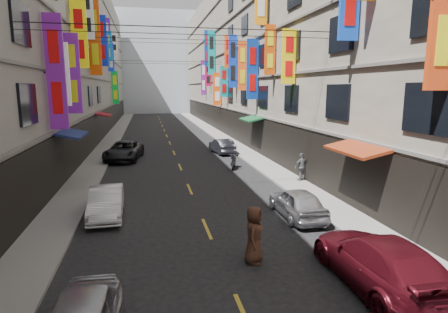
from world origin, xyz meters
name	(u,v)px	position (x,y,z in m)	size (l,w,h in m)	color
sidewalk_left	(108,144)	(-6.00, 42.00, 0.06)	(2.00, 90.00, 0.12)	slate
sidewalk_right	(228,141)	(6.00, 42.00, 0.06)	(2.00, 90.00, 0.12)	slate
building_row_left	(34,43)	(-11.99, 42.00, 9.49)	(10.14, 90.00, 19.00)	gray
building_row_right	(284,49)	(11.99, 42.00, 9.49)	(10.14, 90.00, 19.00)	#A99F8E
haze_block	(155,63)	(0.00, 92.00, 11.00)	(18.00, 8.00, 22.00)	#B2BBC6
shop_signage	(170,40)	(-0.18, 34.83, 9.17)	(14.00, 55.00, 12.04)	#0F4EB7
street_awnings	(163,131)	(-1.26, 26.00, 3.00)	(13.99, 35.20, 0.41)	#144D1D
overhead_cables	(177,37)	(0.00, 30.00, 8.80)	(14.00, 38.04, 1.24)	black
lane_markings	(172,147)	(0.00, 39.00, 0.00)	(0.12, 80.20, 0.01)	gold
scooter_far_right	(233,162)	(3.59, 28.83, 0.44)	(0.74, 1.76, 1.14)	black
car_left_mid	(106,202)	(-4.00, 20.27, 0.64)	(1.35, 3.86, 1.27)	white
car_left_far	(124,151)	(-4.00, 33.53, 0.72)	(2.38, 5.16, 1.43)	black
car_right_near	(381,262)	(4.00, 12.67, 0.75)	(2.09, 5.15, 1.49)	#520E18
car_right_mid	(297,203)	(4.00, 18.55, 0.64)	(1.52, 3.78, 1.29)	#AEAEB3
car_right_far	(222,146)	(4.00, 34.96, 0.63)	(1.33, 3.80, 1.25)	#282830
pedestrian_rfar	(302,167)	(6.60, 24.17, 0.93)	(0.95, 0.54, 1.63)	#5A5A5D
pedestrian_crossing	(254,235)	(1.01, 14.83, 0.92)	(0.90, 0.62, 1.85)	#4B2C1E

